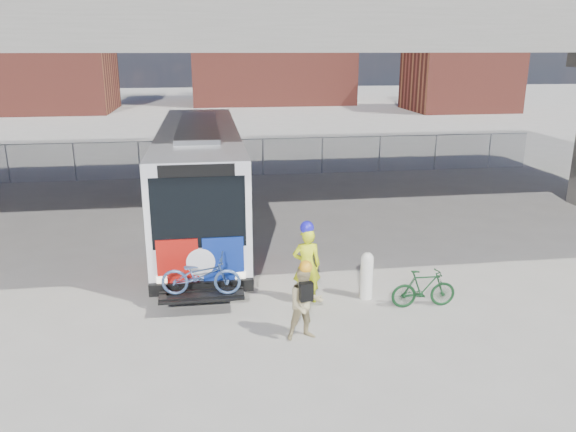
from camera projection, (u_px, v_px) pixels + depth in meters
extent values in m
plane|color=#9E9991|center=(271.00, 262.00, 16.62)|extent=(160.00, 160.00, 0.00)
cube|color=silver|center=(200.00, 175.00, 19.12)|extent=(2.55, 12.00, 3.20)
cube|color=black|center=(200.00, 154.00, 19.41)|extent=(2.61, 11.00, 1.28)
cube|color=black|center=(198.00, 212.00, 13.36)|extent=(2.24, 0.12, 1.76)
cube|color=black|center=(196.00, 170.00, 13.07)|extent=(1.78, 0.12, 0.30)
cube|color=black|center=(202.00, 287.00, 13.81)|extent=(2.55, 0.20, 0.30)
cube|color=#9E110C|center=(178.00, 263.00, 13.57)|extent=(1.00, 0.08, 1.20)
cube|color=navy|center=(223.00, 261.00, 13.73)|extent=(1.00, 0.08, 1.20)
cylinder|color=silver|center=(201.00, 262.00, 13.63)|extent=(0.70, 0.06, 0.70)
cube|color=gray|center=(198.00, 126.00, 18.64)|extent=(1.28, 7.20, 0.14)
cube|color=black|center=(202.00, 295.00, 13.33)|extent=(2.00, 0.70, 0.06)
cylinder|color=black|center=(159.00, 263.00, 15.20)|extent=(0.30, 1.00, 1.00)
cylinder|color=black|center=(244.00, 259.00, 15.52)|extent=(0.30, 1.00, 1.00)
cylinder|color=black|center=(174.00, 188.00, 23.35)|extent=(0.30, 1.00, 1.00)
cylinder|color=black|center=(230.00, 186.00, 23.67)|extent=(0.30, 1.00, 1.00)
cube|color=#9E110C|center=(153.00, 229.00, 15.52)|extent=(0.06, 2.60, 1.70)
cube|color=navy|center=(158.00, 213.00, 17.04)|extent=(0.06, 1.40, 1.70)
cube|color=#9E110C|center=(247.00, 225.00, 15.88)|extent=(0.06, 2.60, 1.70)
cube|color=navy|center=(243.00, 209.00, 17.40)|extent=(0.06, 1.40, 1.70)
imported|color=#415E8F|center=(201.00, 275.00, 13.18)|extent=(1.93, 0.87, 0.98)
cube|color=#605E59|center=(255.00, 27.00, 18.48)|extent=(40.00, 16.00, 1.50)
cube|color=#605E59|center=(255.00, 2.00, 18.25)|extent=(40.00, 0.60, 0.80)
cylinder|color=gray|center=(74.00, 162.00, 26.63)|extent=(0.06, 0.06, 1.80)
cylinder|color=gray|center=(160.00, 160.00, 27.19)|extent=(0.06, 0.06, 1.80)
cylinder|color=gray|center=(243.00, 158.00, 27.74)|extent=(0.06, 0.06, 1.80)
cylinder|color=gray|center=(322.00, 156.00, 28.29)|extent=(0.06, 0.06, 1.80)
cylinder|color=gray|center=(398.00, 154.00, 28.84)|extent=(0.06, 0.06, 1.80)
cylinder|color=gray|center=(472.00, 152.00, 29.40)|extent=(0.06, 0.06, 1.80)
plane|color=gray|center=(243.00, 158.00, 27.74)|extent=(30.00, 0.00, 30.00)
cube|color=gray|center=(242.00, 139.00, 27.48)|extent=(30.00, 0.05, 0.04)
cube|color=brown|center=(37.00, 60.00, 55.37)|extent=(14.00, 10.00, 10.00)
cube|color=brown|center=(270.00, 50.00, 65.04)|extent=(18.00, 12.00, 12.00)
cube|color=brown|center=(461.00, 70.00, 56.72)|extent=(10.00, 8.00, 8.00)
cylinder|color=white|center=(366.00, 278.00, 14.11)|extent=(0.32, 0.32, 1.06)
sphere|color=white|center=(367.00, 259.00, 13.96)|extent=(0.32, 0.32, 0.32)
imported|color=#DAEA18|center=(307.00, 266.00, 13.78)|extent=(0.70, 0.46, 1.92)
sphere|color=#1D18D2|center=(307.00, 228.00, 13.50)|extent=(0.33, 0.33, 0.33)
imported|color=tan|center=(305.00, 304.00, 12.04)|extent=(0.88, 0.72, 1.65)
sphere|color=orange|center=(306.00, 267.00, 11.79)|extent=(0.29, 0.29, 0.29)
cube|color=black|center=(306.00, 291.00, 11.74)|extent=(0.30, 0.20, 0.40)
imported|color=#123A1B|center=(424.00, 289.00, 13.63)|extent=(1.61, 0.49, 0.96)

